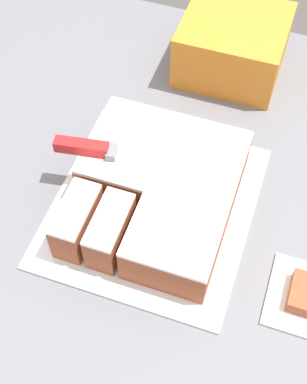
{
  "coord_description": "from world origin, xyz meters",
  "views": [
    {
      "loc": [
        0.12,
        -0.5,
        1.73
      ],
      "look_at": [
        -0.05,
        -0.01,
        0.98
      ],
      "focal_mm": 50.0,
      "sensor_mm": 36.0,
      "label": 1
    }
  ],
  "objects_px": {
    "cake_board": "(154,206)",
    "knife": "(106,151)",
    "storage_box": "(233,45)",
    "cake": "(157,191)"
  },
  "relations": [
    {
      "from": "cake_board",
      "to": "knife",
      "type": "distance_m",
      "value": 0.13
    },
    {
      "from": "cake_board",
      "to": "knife",
      "type": "xyz_separation_m",
      "value": [
        -0.09,
        0.02,
        0.09
      ]
    },
    {
      "from": "cake_board",
      "to": "knife",
      "type": "relative_size",
      "value": 1.29
    },
    {
      "from": "cake_board",
      "to": "storage_box",
      "type": "distance_m",
      "value": 0.4
    },
    {
      "from": "cake_board",
      "to": "cake",
      "type": "distance_m",
      "value": 0.04
    },
    {
      "from": "cake",
      "to": "knife",
      "type": "bearing_deg",
      "value": 170.23
    },
    {
      "from": "cake_board",
      "to": "cake",
      "type": "height_order",
      "value": "cake"
    },
    {
      "from": "storage_box",
      "to": "cake_board",
      "type": "bearing_deg",
      "value": -95.48
    },
    {
      "from": "cake",
      "to": "knife",
      "type": "xyz_separation_m",
      "value": [
        -0.1,
        0.02,
        0.05
      ]
    },
    {
      "from": "cake",
      "to": "storage_box",
      "type": "distance_m",
      "value": 0.39
    }
  ]
}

